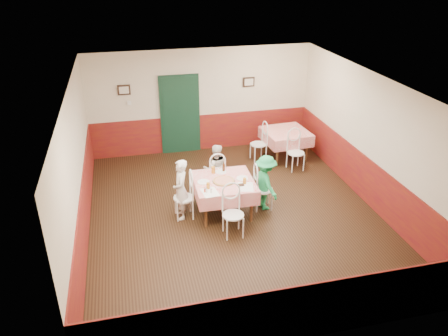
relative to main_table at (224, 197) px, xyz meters
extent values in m
plane|color=black|center=(0.19, -0.09, -0.38)|extent=(7.00, 7.00, 0.00)
plane|color=white|center=(0.19, -0.09, 2.42)|extent=(7.00, 7.00, 0.00)
cube|color=beige|center=(0.19, 3.41, 1.02)|extent=(6.00, 0.10, 2.80)
cube|color=beige|center=(0.19, -3.59, 1.02)|extent=(6.00, 0.10, 2.80)
cube|color=beige|center=(-2.81, -0.09, 1.02)|extent=(0.10, 7.00, 2.80)
cube|color=beige|center=(3.19, -0.09, 1.02)|extent=(0.10, 7.00, 2.80)
cube|color=maroon|center=(0.19, 3.40, 0.12)|extent=(6.00, 0.03, 1.00)
cube|color=maroon|center=(0.19, -3.57, 0.12)|extent=(6.00, 0.03, 1.00)
cube|color=maroon|center=(-2.80, -0.09, 0.12)|extent=(0.03, 7.00, 1.00)
cube|color=maroon|center=(3.17, -0.09, 0.12)|extent=(0.03, 7.00, 1.00)
cube|color=black|center=(-0.41, 3.36, 0.68)|extent=(0.96, 0.06, 2.10)
cube|color=black|center=(-1.81, 3.36, 1.48)|extent=(0.32, 0.03, 0.26)
cube|color=black|center=(1.49, 3.36, 1.48)|extent=(0.32, 0.03, 0.26)
cube|color=white|center=(-1.71, 3.36, 1.12)|extent=(0.10, 0.03, 0.10)
cube|color=red|center=(0.00, 0.00, 0.00)|extent=(1.25, 1.25, 0.77)
cube|color=red|center=(2.24, 2.34, 0.00)|extent=(1.21, 1.21, 0.77)
cylinder|color=#B74723|center=(-0.02, -0.04, 0.40)|extent=(0.45, 0.45, 0.03)
cylinder|color=white|center=(-0.43, 0.03, 0.39)|extent=(0.26, 0.26, 0.01)
cylinder|color=white|center=(0.39, -0.01, 0.39)|extent=(0.26, 0.26, 0.01)
cylinder|color=white|center=(0.03, 0.40, 0.39)|extent=(0.26, 0.26, 0.01)
cylinder|color=#BF7219|center=(-0.39, -0.26, 0.45)|extent=(0.07, 0.07, 0.13)
cylinder|color=#BF7219|center=(0.38, -0.23, 0.45)|extent=(0.07, 0.07, 0.12)
cylinder|color=#BF7219|center=(-0.14, 0.39, 0.46)|extent=(0.08, 0.08, 0.15)
cylinder|color=#381C0A|center=(0.09, 0.41, 0.49)|extent=(0.06, 0.06, 0.21)
cylinder|color=silver|center=(-0.45, -0.42, 0.43)|extent=(0.04, 0.04, 0.09)
cylinder|color=silver|center=(-0.37, -0.44, 0.43)|extent=(0.04, 0.04, 0.09)
cylinder|color=#B23319|center=(-0.48, -0.38, 0.43)|extent=(0.04, 0.04, 0.09)
cube|color=white|center=(-0.38, -0.41, 0.39)|extent=(0.34, 0.43, 0.00)
cube|color=white|center=(0.36, -0.36, 0.39)|extent=(0.38, 0.46, 0.00)
cube|color=black|center=(0.29, -0.28, 0.40)|extent=(0.11, 0.09, 0.02)
imported|color=gray|center=(-0.90, 0.02, 0.28)|extent=(0.35, 0.50, 1.30)
imported|color=gray|center=(0.02, 0.90, 0.21)|extent=(0.61, 0.49, 1.18)
imported|color=gray|center=(0.90, -0.02, 0.24)|extent=(0.61, 0.87, 1.22)
camera|label=1|loc=(-1.84, -7.73, 4.62)|focal=35.00mm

